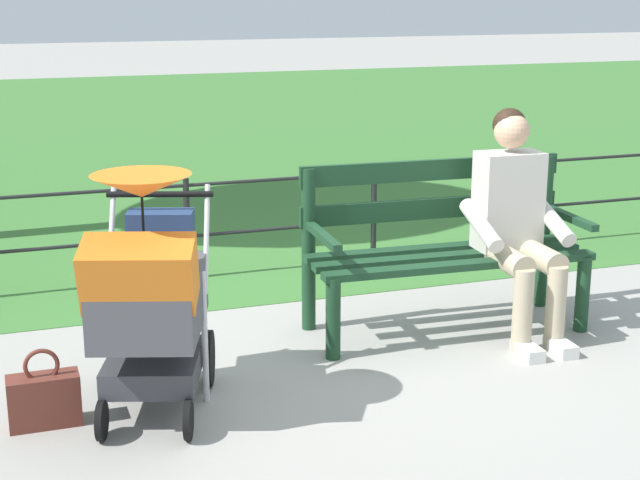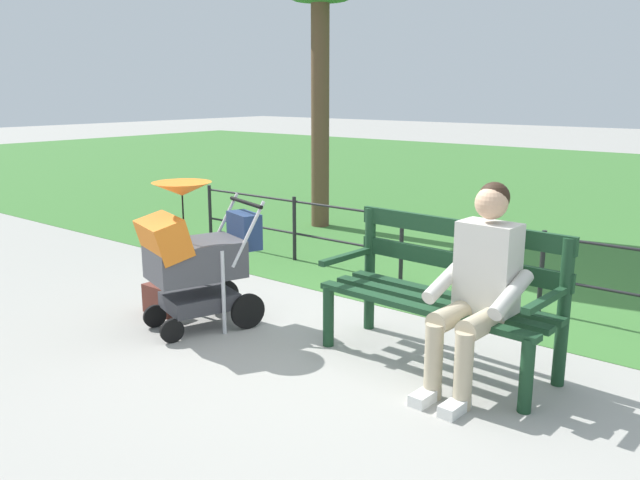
{
  "view_description": "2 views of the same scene",
  "coord_description": "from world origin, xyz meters",
  "views": [
    {
      "loc": [
        1.88,
        4.68,
        1.94
      ],
      "look_at": [
        0.29,
        0.09,
        0.64
      ],
      "focal_mm": 53.8,
      "sensor_mm": 36.0,
      "label": 1
    },
    {
      "loc": [
        -2.51,
        3.65,
        1.81
      ],
      "look_at": [
        0.32,
        0.16,
        0.78
      ],
      "focal_mm": 36.55,
      "sensor_mm": 36.0,
      "label": 2
    }
  ],
  "objects": [
    {
      "name": "stroller",
      "position": [
        1.26,
        0.52,
        0.59
      ],
      "size": [
        0.74,
        0.99,
        1.15
      ],
      "color": "black",
      "rests_on": "ground"
    },
    {
      "name": "ground_plane",
      "position": [
        0.0,
        0.0,
        0.0
      ],
      "size": [
        60.0,
        60.0,
        0.0
      ],
      "primitive_type": "plane",
      "color": "#9E9B93"
    },
    {
      "name": "grass_lawn",
      "position": [
        0.0,
        -8.8,
        0.0
      ],
      "size": [
        40.0,
        16.0,
        0.01
      ],
      "primitive_type": "cube",
      "color": "#3D7533",
      "rests_on": "ground"
    },
    {
      "name": "person_on_bench",
      "position": [
        -0.87,
        0.11,
        0.68
      ],
      "size": [
        0.55,
        0.74,
        1.28
      ],
      "color": "tan",
      "rests_on": "ground"
    },
    {
      "name": "handbag",
      "position": [
        1.75,
        0.49,
        0.13
      ],
      "size": [
        0.32,
        0.14,
        0.37
      ],
      "color": "brown",
      "rests_on": "ground"
    },
    {
      "name": "park_bench",
      "position": [
        -0.53,
        -0.12,
        0.53
      ],
      "size": [
        1.62,
        0.67,
        0.96
      ],
      "color": "#193D23",
      "rests_on": "ground"
    },
    {
      "name": "park_fence",
      "position": [
        0.0,
        -1.51,
        0.42
      ],
      "size": [
        6.81,
        0.04,
        0.7
      ],
      "color": "black",
      "rests_on": "ground"
    }
  ]
}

